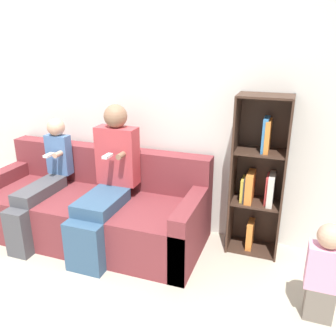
# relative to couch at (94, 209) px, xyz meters

# --- Properties ---
(ground_plane) EXTENTS (14.00, 14.00, 0.00)m
(ground_plane) POSITION_rel_couch_xyz_m (0.06, -0.54, -0.29)
(ground_plane) COLOR #B2A893
(back_wall) EXTENTS (10.00, 0.06, 2.55)m
(back_wall) POSITION_rel_couch_xyz_m (0.06, 0.48, 0.99)
(back_wall) COLOR silver
(back_wall) RESTS_ON ground_plane
(couch) EXTENTS (2.18, 0.89, 0.84)m
(couch) POSITION_rel_couch_xyz_m (0.00, 0.00, 0.00)
(couch) COLOR maroon
(couch) RESTS_ON ground_plane
(adult_seated) EXTENTS (0.39, 0.83, 1.31)m
(adult_seated) POSITION_rel_couch_xyz_m (0.23, -0.10, 0.39)
(adult_seated) COLOR #335170
(adult_seated) RESTS_ON ground_plane
(child_seated) EXTENTS (0.25, 0.84, 1.13)m
(child_seated) POSITION_rel_couch_xyz_m (-0.46, -0.15, 0.28)
(child_seated) COLOR #47474C
(child_seated) RESTS_ON ground_plane
(toddler_standing) EXTENTS (0.24, 0.17, 0.74)m
(toddler_standing) POSITION_rel_couch_xyz_m (2.06, -0.45, 0.09)
(toddler_standing) COLOR #70665B
(toddler_standing) RESTS_ON ground_plane
(bookshelf) EXTENTS (0.45, 0.31, 1.44)m
(bookshelf) POSITION_rel_couch_xyz_m (1.52, 0.31, 0.42)
(bookshelf) COLOR #3D281E
(bookshelf) RESTS_ON ground_plane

